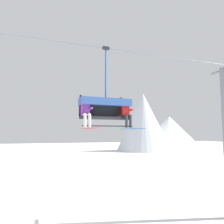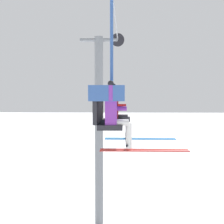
% 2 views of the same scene
% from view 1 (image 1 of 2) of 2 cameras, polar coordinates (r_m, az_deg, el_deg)
% --- Properties ---
extents(mountain_peak_west, '(14.48, 14.48, 15.22)m').
position_cam_1_polar(mountain_peak_west, '(58.94, 8.24, -2.60)').
color(mountain_peak_west, silver).
rests_on(mountain_peak_west, ground_plane).
extents(mountain_peak_central, '(18.12, 18.12, 9.43)m').
position_cam_1_polar(mountain_peak_central, '(64.15, 14.80, -5.31)').
color(mountain_peak_central, white).
rests_on(mountain_peak_central, ground_plane).
extents(lift_cable, '(18.32, 0.05, 0.05)m').
position_cam_1_polar(lift_cable, '(9.25, -7.28, 16.95)').
color(lift_cable, slate).
extents(chairlift_chair, '(2.12, 0.74, 3.34)m').
position_cam_1_polar(chairlift_chair, '(8.93, -1.80, 1.75)').
color(chairlift_chair, '#232328').
extents(skier_purple, '(0.48, 1.70, 1.34)m').
position_cam_1_polar(skier_purple, '(8.46, -6.83, 0.19)').
color(skier_purple, purple).
extents(skier_red, '(0.48, 1.70, 1.34)m').
position_cam_1_polar(skier_red, '(9.00, 3.73, -0.19)').
color(skier_red, red).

